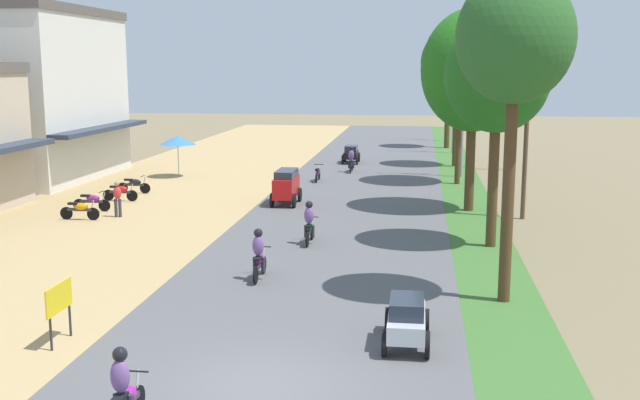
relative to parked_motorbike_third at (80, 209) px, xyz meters
The scene contains 29 objects.
ground_plane 19.75m from the parked_motorbike_third, 54.58° to the right, with size 180.00×180.00×0.00m, color #7A6B4C.
road_strip 19.74m from the parked_motorbike_third, 54.58° to the right, with size 9.00×140.00×0.08m, color #565659.
shophouse_mid 15.15m from the parked_motorbike_third, 126.21° to the left, with size 9.47×11.58×10.10m.
parked_motorbike_third is the anchor object (origin of this frame).
parked_motorbike_fourth 2.04m from the parked_motorbike_third, 99.83° to the left, with size 1.80×0.54×0.94m.
parked_motorbike_fifth 4.71m from the parked_motorbike_third, 90.76° to the left, with size 1.80×0.54×0.94m.
parked_motorbike_sixth 7.05m from the parked_motorbike_third, 92.09° to the left, with size 1.80×0.54×0.94m.
street_signboard 15.52m from the parked_motorbike_third, 66.74° to the right, with size 0.06×1.30×1.50m.
vendor_umbrella 13.24m from the parked_motorbike_third, 89.11° to the left, with size 2.20×2.20×2.52m.
pedestrian_on_shoulder 1.67m from the parked_motorbike_third, 30.56° to the left, with size 0.40×0.30×1.62m.
median_tree_nearest 20.76m from the parked_motorbike_third, 28.62° to the right, with size 3.23×3.23×9.25m.
median_tree_second 18.55m from the parked_motorbike_third, ahead, with size 3.84×3.84×8.41m.
median_tree_third 18.60m from the parked_motorbike_third, 14.81° to the left, with size 4.76×4.76×9.28m.
median_tree_fourth 22.00m from the parked_motorbike_third, 36.79° to the left, with size 4.45×4.45×8.99m.
median_tree_fifth 27.22m from the parked_motorbike_third, 50.26° to the left, with size 3.87×3.87×8.32m.
median_tree_sixth 36.77m from the parked_motorbike_third, 62.07° to the left, with size 3.53×3.53×9.39m.
streetlamp_near 23.49m from the parked_motorbike_third, 41.88° to the left, with size 3.16×0.20×7.76m.
streetlamp_mid 33.27m from the parked_motorbike_third, 58.55° to the left, with size 3.16×0.20×7.54m.
streetlamp_far 41.65m from the parked_motorbike_third, 65.44° to the left, with size 3.16×0.20×7.51m.
utility_pole_near 19.90m from the parked_motorbike_third, ahead, with size 1.80×0.20×8.05m.
utility_pole_far 28.44m from the parked_motorbike_third, 43.03° to the left, with size 1.80×0.20×8.63m.
car_sedan_silver 19.67m from the parked_motorbike_third, 42.58° to the right, with size 1.10×2.26×1.19m.
car_van_red 9.64m from the parked_motorbike_third, 30.27° to the left, with size 1.19×2.41×1.67m.
car_sedan_black 23.32m from the parked_motorbike_third, 64.62° to the left, with size 1.10×2.26×1.19m.
motorbike_foreground_rider 20.63m from the parked_motorbike_third, 62.88° to the right, with size 0.54×1.80×1.66m.
motorbike_ahead_second 12.75m from the parked_motorbike_third, 39.98° to the right, with size 0.54×1.80×1.66m.
motorbike_ahead_third 11.11m from the parked_motorbike_third, 16.69° to the right, with size 0.54×1.80×1.66m.
motorbike_ahead_fourth 15.27m from the parked_motorbike_third, 54.62° to the left, with size 0.54×1.80×0.94m.
motorbike_ahead_fifth 19.50m from the parked_motorbike_third, 57.65° to the left, with size 0.54×1.80×1.66m.
Camera 1 is at (3.25, -14.72, 6.75)m, focal length 42.38 mm.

